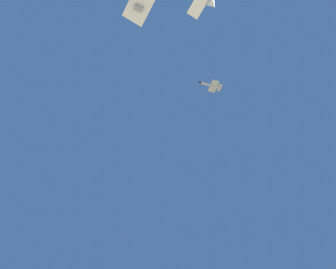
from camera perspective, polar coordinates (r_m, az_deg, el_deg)
chase_jet_lead at (r=168.37m, az=8.86°, el=9.98°), size 15.21×8.06×4.00m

